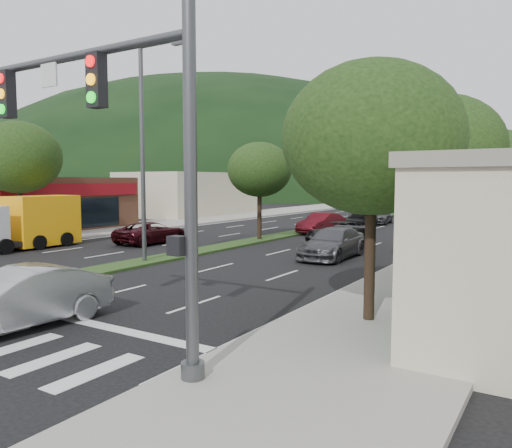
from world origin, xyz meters
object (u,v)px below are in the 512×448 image
Objects in this scene: tree_l_a at (18,157)px; suv_maroon at (151,233)px; streetlight_mid at (352,159)px; traffic_signal at (125,134)px; tree_r_a at (372,139)px; tree_med_far at (388,169)px; sedan_silver at (20,299)px; tree_med_near at (259,170)px; car_queue_a at (360,220)px; tree_r_d at (497,160)px; car_queue_e at (380,216)px; car_queue_f at (426,211)px; car_queue_d at (339,233)px; car_queue_c at (322,223)px; motorhome at (461,205)px; tree_r_e at (511,167)px; box_truck at (31,224)px; tree_r_b at (441,148)px; car_queue_b at (333,243)px; tree_r_c at (474,162)px; streetlight_near at (146,139)px.

suv_maroon is (7.71, 3.42, -4.53)m from tree_l_a.
traffic_signal is at bearing -75.67° from streetlight_mid.
tree_med_far is (-12.00, 40.00, 0.19)m from tree_r_a.
streetlight_mid is 34.64m from sedan_silver.
tree_med_near is 1.48× the size of car_queue_a.
tree_r_d reaches higher than traffic_signal.
traffic_signal is at bearing -86.11° from car_queue_e.
car_queue_d is at bearing -92.58° from car_queue_f.
car_queue_e is (-9.52, 29.98, -4.11)m from tree_r_a.
tree_r_d reaches higher than car_queue_c.
tree_l_a reaches higher than motorhome.
car_queue_f is (-7.63, 2.46, -4.18)m from tree_r_e.
car_queue_c is (-3.08, 25.01, -0.03)m from sedan_silver.
car_queue_a is 0.83× the size of car_queue_f.
tree_med_far reaches higher than car_queue_f.
car_queue_c is at bearing 100.68° from sedan_silver.
traffic_signal reaches higher than box_truck.
car_queue_a is at bearing 119.26° from tree_r_b.
car_queue_b reaches higher than car_queue_a.
streetlight_mid reaches higher than car_queue_d.
tree_r_c reaches higher than tree_med_near.
car_queue_a is 0.69× the size of box_truck.
tree_r_c is 18.37m from motorhome.
streetlight_mid is at bearing 124.62° from car_queue_a.
traffic_signal is at bearing -88.73° from motorhome.
tree_med_far is 0.96× the size of tree_l_a.
tree_r_d reaches higher than car_queue_f.
motorhome is (-3.58, 33.75, -3.17)m from tree_r_a.
streetlight_near is at bearing 161.27° from tree_r_a.
tree_r_b reaches higher than car_queue_e.
car_queue_a is 5.00m from car_queue_e.
box_truck is at bearing -133.04° from tree_med_near.
tree_r_a reaches higher than tree_med_near.
car_queue_b is (6.68, -4.02, -3.70)m from tree_med_near.
streetlight_mid is 1.69× the size of box_truck.
car_queue_e is at bearing -147.69° from tree_r_e.
suv_maroon is 30.45m from car_queue_f.
tree_r_b is at bearing -36.56° from car_queue_d.
motorhome is (-3.58, 17.75, -3.10)m from tree_r_c.
tree_r_e is at bearing 54.24° from car_queue_a.
car_queue_c is at bearing 116.94° from car_queue_b.
car_queue_f is 0.83× the size of box_truck.
box_truck reaches higher than car_queue_d.
streetlight_near and streetlight_mid have the same top height.
streetlight_mid is 6.73m from car_queue_a.
car_queue_b is at bearing 85.70° from sedan_silver.
streetlight_mid is at bearing -103.02° from suv_maroon.
streetlight_mid is (-11.79, -7.00, 0.69)m from tree_r_e.
tree_l_a reaches higher than tree_r_e.
tree_r_d is 1.76× the size of car_queue_a.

